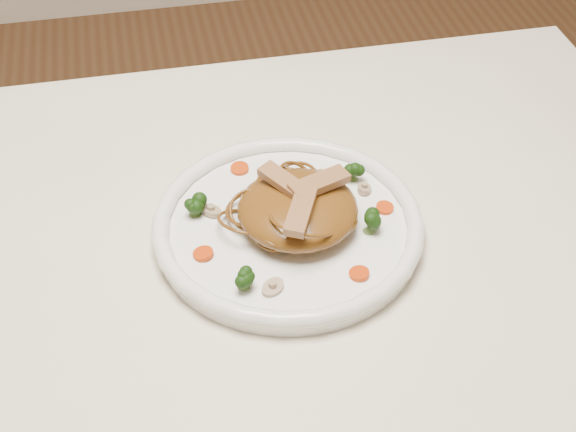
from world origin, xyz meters
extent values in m
cube|color=#F3E8CE|center=(0.00, 0.00, 0.73)|extent=(1.20, 0.80, 0.04)
cylinder|color=olive|center=(0.54, 0.34, 0.35)|extent=(0.06, 0.06, 0.71)
cylinder|color=white|center=(0.09, 0.02, 0.76)|extent=(0.40, 0.40, 0.02)
ellipsoid|color=brown|center=(0.10, 0.02, 0.79)|extent=(0.15, 0.15, 0.04)
cube|color=#AA7650|center=(0.13, 0.03, 0.82)|extent=(0.07, 0.05, 0.01)
cube|color=#AA7650|center=(0.09, 0.04, 0.82)|extent=(0.05, 0.07, 0.01)
cube|color=#AA7650|center=(0.10, -0.01, 0.82)|extent=(0.05, 0.07, 0.01)
cylinder|color=red|center=(0.15, 0.09, 0.77)|extent=(0.03, 0.03, 0.00)
cylinder|color=red|center=(-0.01, -0.01, 0.77)|extent=(0.03, 0.03, 0.00)
cylinder|color=red|center=(0.21, 0.02, 0.77)|extent=(0.03, 0.03, 0.00)
cylinder|color=red|center=(0.05, 0.13, 0.77)|extent=(0.03, 0.03, 0.00)
cylinder|color=red|center=(0.15, -0.07, 0.77)|extent=(0.02, 0.02, 0.00)
cylinder|color=tan|center=(0.05, -0.07, 0.77)|extent=(0.04, 0.04, 0.01)
cylinder|color=tan|center=(0.19, 0.06, 0.77)|extent=(0.03, 0.03, 0.01)
cylinder|color=tan|center=(0.01, 0.06, 0.77)|extent=(0.04, 0.04, 0.01)
cylinder|color=tan|center=(0.15, 0.09, 0.77)|extent=(0.02, 0.02, 0.01)
camera|label=1|loc=(-0.05, -0.64, 1.40)|focal=51.28mm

